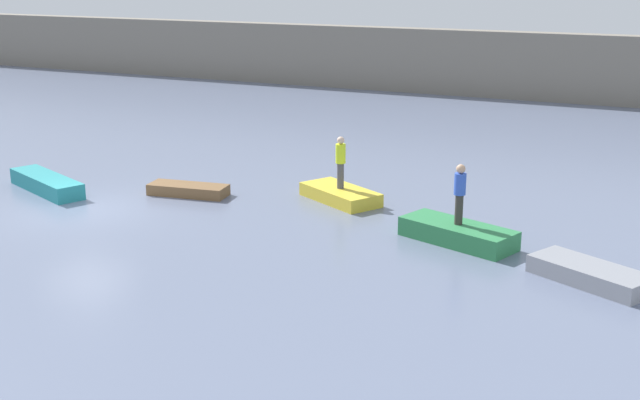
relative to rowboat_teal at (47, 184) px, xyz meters
The scene contains 9 objects.
ground_plane 2.93m from the rowboat_teal, 25.92° to the right, with size 120.00×120.00×0.00m, color slate.
embankment_wall 26.54m from the rowboat_teal, 84.32° to the left, with size 80.00×1.20×3.68m, color gray.
rowboat_teal is the anchor object (origin of this frame).
rowboat_brown 4.84m from the rowboat_teal, 19.29° to the left, with size 2.62×0.91×0.36m, color brown.
rowboat_yellow 9.88m from the rowboat_teal, 18.04° to the left, with size 2.78×1.29×0.43m, color gold.
rowboat_green 13.97m from the rowboat_teal, ahead, with size 3.21×1.21×0.53m, color #2D7F47.
rowboat_grey 17.68m from the rowboat_teal, ahead, with size 2.88×1.17×0.44m, color gray.
person_blue_shirt 14.02m from the rowboat_teal, ahead, with size 0.32×0.32×1.67m.
person_hiviz_shirt 9.94m from the rowboat_teal, 18.04° to the left, with size 0.32×0.32×1.68m.
Camera 1 is at (17.07, -19.32, 7.43)m, focal length 46.91 mm.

